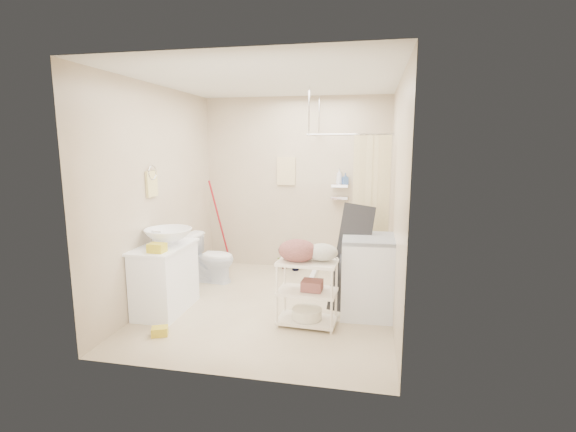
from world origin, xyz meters
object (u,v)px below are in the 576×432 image
(toilet, at_px, (211,258))
(vanity, at_px, (165,278))
(washing_machine, at_px, (369,276))
(laundry_rack, at_px, (307,287))

(toilet, bearing_deg, vanity, 178.98)
(vanity, xyz_separation_m, washing_machine, (2.30, 0.37, 0.06))
(vanity, distance_m, laundry_rack, 1.66)
(vanity, relative_size, laundry_rack, 1.04)
(vanity, bearing_deg, toilet, 83.19)
(laundry_rack, bearing_deg, toilet, 146.41)
(toilet, distance_m, laundry_rack, 1.93)
(toilet, bearing_deg, laundry_rack, -121.60)
(washing_machine, bearing_deg, toilet, 159.45)
(toilet, bearing_deg, washing_machine, -102.84)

